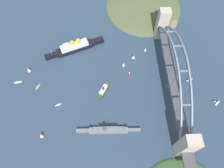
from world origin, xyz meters
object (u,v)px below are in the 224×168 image
small_boat_1 (58,105)px  small_boat_4 (134,57)px  small_boat_2 (38,87)px  channel_marker_buoy (132,88)px  small_boat_3 (129,74)px  small_boat_8 (29,70)px  small_boat_0 (145,49)px  small_boat_5 (124,64)px  small_boat_7 (41,135)px  harbor_ferry_steamer (104,90)px  naval_cruiser (108,130)px  seaplane_taxiing_near_bridge (189,81)px  ocean_liner (75,47)px  small_boat_6 (18,82)px  harbor_arch_bridge (173,75)px  seaplane_second_in_formation (216,103)px

small_boat_1 → small_boat_4: (74.50, -108.33, 3.13)m
small_boat_2 → channel_marker_buoy: bearing=-92.6°
small_boat_3 → small_boat_8: bearing=86.4°
small_boat_0 → small_boat_1: bearing=124.5°
small_boat_1 → small_boat_3: 110.00m
small_boat_5 → small_boat_7: small_boat_7 is taller
small_boat_3 → small_boat_5: size_ratio=1.03×
harbor_ferry_steamer → small_boat_1: bearing=108.0°
harbor_ferry_steamer → small_boat_5: size_ratio=3.68×
channel_marker_buoy → small_boat_3: bearing=6.9°
naval_cruiser → seaplane_taxiing_near_bridge: (69.04, -119.06, -1.51)m
ocean_liner → harbor_ferry_steamer: size_ratio=3.16×
naval_cruiser → small_boat_5: (99.39, -25.97, 0.27)m
naval_cruiser → small_boat_5: naval_cruiser is taller
small_boat_1 → small_boat_2: (28.53, 31.88, -0.10)m
harbor_ferry_steamer → small_boat_8: small_boat_8 is taller
small_boat_5 → small_boat_1: bearing=123.6°
small_boat_6 → channel_marker_buoy: bearing=-95.1°
seaplane_taxiing_near_bridge → small_boat_8: (24.74, 233.47, 2.49)m
harbor_arch_bridge → small_boat_8: bearing=81.5°
small_boat_1 → small_boat_2: size_ratio=0.90×
harbor_arch_bridge → small_boat_5: bearing=59.7°
small_boat_5 → channel_marker_buoy: bearing=-165.3°
harbor_arch_bridge → small_boat_2: (2.68, 185.15, -27.88)m
seaplane_taxiing_near_bridge → small_boat_8: size_ratio=1.02×
small_boat_6 → small_boat_8: (18.65, -13.64, 3.59)m
small_boat_5 → channel_marker_buoy: small_boat_5 is taller
small_boat_2 → channel_marker_buoy: (-6.05, -134.47, 0.32)m
small_boat_1 → small_boat_6: 71.98m
harbor_arch_bridge → small_boat_1: size_ratio=28.32×
small_boat_0 → small_boat_1: small_boat_0 is taller
naval_cruiser → small_boat_4: 120.04m
harbor_ferry_steamer → small_boat_1: harbor_ferry_steamer is taller
seaplane_second_in_formation → small_boat_1: (5.18, 214.81, -1.20)m
harbor_arch_bridge → small_boat_2: size_ratio=25.61×
ocean_liner → small_boat_5: ocean_liner is taller
harbor_arch_bridge → seaplane_taxiing_near_bridge: harbor_arch_bridge is taller
small_boat_5 → small_boat_0: bearing=-53.3°
seaplane_second_in_formation → small_boat_4: 133.01m
small_boat_6 → small_boat_3: bearing=-86.7°
ocean_liner → small_boat_3: (-47.75, -81.53, -5.05)m
harbor_arch_bridge → harbor_ferry_steamer: size_ratio=8.39×
small_boat_4 → small_boat_5: (-13.09, 15.96, -0.33)m
harbor_arch_bridge → seaplane_second_in_formation: (-31.03, -61.53, -26.59)m
small_boat_3 → small_boat_4: small_boat_4 is taller
channel_marker_buoy → naval_cruiser: bearing=149.1°
ocean_liner → seaplane_second_in_formation: 220.39m
seaplane_taxiing_near_bridge → small_boat_8: 234.79m
seaplane_second_in_formation → small_boat_5: small_boat_5 is taller
small_boat_8 → channel_marker_buoy: size_ratio=3.60×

